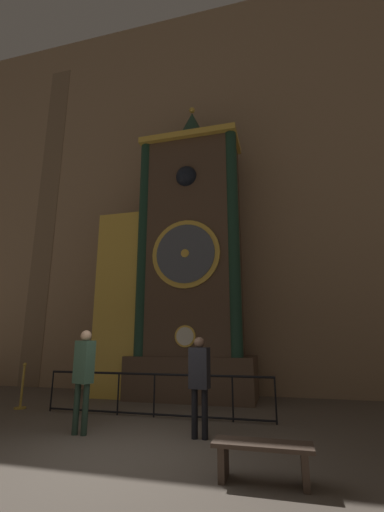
{
  "coord_description": "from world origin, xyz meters",
  "views": [
    {
      "loc": [
        2.39,
        -4.79,
        1.64
      ],
      "look_at": [
        -0.24,
        5.18,
        4.17
      ],
      "focal_mm": 24.0,
      "sensor_mm": 36.0,
      "label": 1
    }
  ],
  "objects": [
    {
      "name": "ground_plane",
      "position": [
        0.0,
        0.0,
        0.0
      ],
      "size": [
        28.0,
        28.0,
        0.0
      ],
      "primitive_type": "plane",
      "color": "brown"
    },
    {
      "name": "clock_tower",
      "position": [
        -0.69,
        5.15,
        3.84
      ],
      "size": [
        4.77,
        1.78,
        9.48
      ],
      "color": "brown",
      "rests_on": "ground_plane"
    },
    {
      "name": "visitor_bench",
      "position": [
        2.05,
        -0.19,
        0.31
      ],
      "size": [
        1.19,
        0.4,
        0.44
      ],
      "color": "#423328",
      "rests_on": "ground_plane"
    },
    {
      "name": "railing_fence",
      "position": [
        -0.48,
        2.79,
        0.52
      ],
      "size": [
        5.26,
        0.05,
        0.91
      ],
      "color": "black",
      "rests_on": "ground_plane"
    },
    {
      "name": "visitor_far",
      "position": [
        0.89,
        1.4,
        1.01
      ],
      "size": [
        0.36,
        0.26,
        1.69
      ],
      "rotation": [
        0.0,
        0.0,
        -0.11
      ],
      "color": "black",
      "rests_on": "ground_plane"
    },
    {
      "name": "stanchion_post",
      "position": [
        -3.98,
        2.84,
        0.35
      ],
      "size": [
        0.28,
        0.28,
        1.08
      ],
      "color": "#B28E33",
      "rests_on": "ground_plane"
    },
    {
      "name": "cathedral_back_wall",
      "position": [
        -0.09,
        6.41,
        7.41
      ],
      "size": [
        24.0,
        0.32,
        14.84
      ],
      "color": "#997A5B",
      "rests_on": "ground_plane"
    },
    {
      "name": "visitor_near",
      "position": [
        -1.24,
        1.1,
        1.09
      ],
      "size": [
        0.39,
        0.32,
        1.81
      ],
      "rotation": [
        0.0,
        0.0,
        -0.33
      ],
      "color": "#213427",
      "rests_on": "ground_plane"
    }
  ]
}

